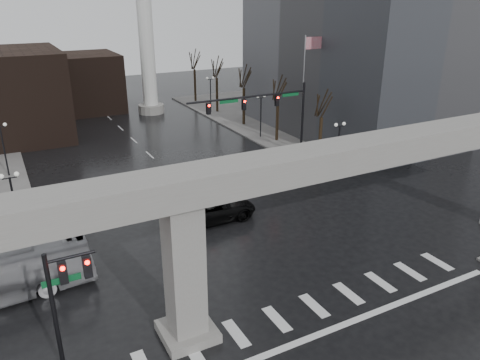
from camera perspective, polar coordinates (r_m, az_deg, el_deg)
The scene contains 19 objects.
ground at distance 27.35m, azimuth 7.75°, elevation -13.82°, with size 160.00×160.00×0.00m, color black.
sidewalk_ne at distance 68.54m, azimuth 8.23°, elevation 8.26°, with size 28.00×36.00×0.15m, color slate.
elevated_guideway at distance 24.76m, azimuth 10.94°, elevation 0.17°, with size 48.00×2.60×8.70m.
building_far_mid at distance 71.69m, azimuth -18.67°, elevation 11.16°, with size 10.00×10.00×8.00m, color black.
smokestack at distance 66.73m, azimuth -11.58°, elevation 19.23°, with size 3.60×3.60×30.00m.
signal_mast_arm at distance 44.07m, azimuth 3.60°, elevation 8.62°, with size 12.12×0.43×8.00m.
signal_left_pole at distance 21.77m, azimuth -20.61°, elevation -12.51°, with size 2.30×0.30×6.00m.
flagpole_assembly at distance 49.78m, azimuth 8.03°, elevation 11.97°, with size 2.06×0.12×12.00m.
lamp_right_0 at distance 43.47m, azimuth 11.94°, elevation 4.78°, with size 1.22×0.32×5.11m.
lamp_right_1 at distance 54.55m, azimuth 2.56°, elevation 8.66°, with size 1.22×0.32×5.11m.
lamp_right_2 at distance 66.73m, azimuth -3.63°, elevation 11.06°, with size 1.22×0.32×5.11m.
lamp_left_0 at distance 34.09m, azimuth -25.93°, elevation -1.79°, with size 1.22×0.32×5.11m.
lamp_left_1 at distance 47.41m, azimuth -26.98°, elevation 4.26°, with size 1.22×0.32×5.11m.
tree_right_0 at distance 47.28m, azimuth 9.78°, elevation 5.44°, with size 1.09×1.58×7.50m.
tree_right_1 at distance 53.57m, azimuth 4.59°, elevation 7.68°, with size 1.09×1.61×7.67m.
tree_right_2 at distance 60.28m, azimuth 0.49°, elevation 9.40°, with size 1.10×1.63×7.85m.
tree_right_3 at distance 67.26m, azimuth -2.81°, elevation 10.73°, with size 1.11×1.66×8.02m.
tree_right_4 at distance 74.45m, azimuth -5.50°, elevation 11.79°, with size 1.12×1.69×8.19m.
pickup_truck at distance 34.90m, azimuth -3.44°, elevation -3.54°, with size 3.09×6.70×1.86m, color black.
Camera 1 is at (-13.47, -17.78, 15.83)m, focal length 35.00 mm.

